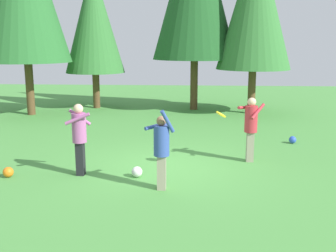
% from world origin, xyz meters
% --- Properties ---
extents(ground_plane, '(40.00, 40.00, 0.00)m').
position_xyz_m(ground_plane, '(0.00, 0.00, 0.00)').
color(ground_plane, '#4C9342').
extents(person_thrower, '(0.67, 0.67, 1.81)m').
position_xyz_m(person_thrower, '(0.01, -1.63, 0.97)').
color(person_thrower, gray).
rests_on(person_thrower, ground_plane).
extents(person_catcher, '(0.75, 0.75, 1.74)m').
position_xyz_m(person_catcher, '(2.23, 0.63, 1.03)').
color(person_catcher, gray).
rests_on(person_catcher, ground_plane).
extents(person_bystander, '(0.62, 0.55, 1.75)m').
position_xyz_m(person_bystander, '(-2.03, -0.77, 1.04)').
color(person_bystander, black).
rests_on(person_bystander, ground_plane).
extents(frisbee, '(0.26, 0.28, 0.15)m').
position_xyz_m(frisbee, '(1.36, -0.32, 1.45)').
color(frisbee, yellow).
extents(ball_white, '(0.26, 0.26, 0.26)m').
position_xyz_m(ball_white, '(-0.64, -0.86, 0.13)').
color(ball_white, white).
rests_on(ball_white, ground_plane).
extents(ball_orange, '(0.25, 0.25, 0.25)m').
position_xyz_m(ball_orange, '(-3.72, -1.06, 0.13)').
color(ball_orange, orange).
rests_on(ball_orange, ground_plane).
extents(ball_blue, '(0.23, 0.23, 0.23)m').
position_xyz_m(ball_blue, '(3.86, 2.72, 0.12)').
color(ball_blue, blue).
rests_on(ball_blue, ground_plane).
extents(tree_right, '(3.24, 3.24, 7.75)m').
position_xyz_m(tree_right, '(3.30, 8.28, 4.84)').
color(tree_right, brown).
rests_on(tree_right, ground_plane).
extents(tree_left, '(2.81, 2.81, 6.71)m').
position_xyz_m(tree_left, '(-4.01, 9.38, 4.19)').
color(tree_left, brown).
rests_on(tree_left, ground_plane).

